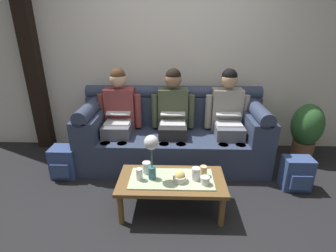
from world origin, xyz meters
The scene contains 18 objects.
ground_plane centered at (0.00, 0.00, 0.00)m, with size 14.00×14.00×0.00m, color black.
back_wall_patterned centered at (0.00, 1.70, 1.45)m, with size 6.00×0.12×2.90m, color silver.
timber_pillar centered at (-1.92, 1.58, 1.45)m, with size 0.20×0.20×2.90m, color black.
couch centered at (0.00, 1.17, 0.37)m, with size 2.34×0.88×0.96m.
person_left centered at (-0.70, 1.17, 0.66)m, with size 0.56×0.67×1.22m.
person_middle centered at (0.00, 1.17, 0.66)m, with size 0.56×0.67×1.22m.
person_right centered at (0.70, 1.17, 0.66)m, with size 0.56×0.67×1.22m.
coffee_table centered at (0.00, 0.16, 0.31)m, with size 1.02×0.52×0.36m.
flower_vase centered at (-0.18, 0.15, 0.67)m, with size 0.13×0.13×0.45m.
snack_bowl centered at (0.08, 0.12, 0.40)m, with size 0.13×0.13×0.11m.
cup_near_left centered at (-0.25, 0.25, 0.42)m, with size 0.08×0.08×0.11m, color silver.
cup_near_right centered at (0.23, 0.15, 0.42)m, with size 0.08×0.08×0.12m, color silver.
cup_far_center centered at (-0.30, 0.13, 0.42)m, with size 0.06×0.06×0.12m, color white.
cup_far_left centered at (0.31, 0.22, 0.41)m, with size 0.07×0.07×0.10m, color #DBB77A.
cup_far_right centered at (0.31, 0.07, 0.40)m, with size 0.08×0.08×0.08m, color white.
backpack_left centered at (-1.29, 0.73, 0.18)m, with size 0.30×0.29×0.37m.
backpack_right centered at (1.38, 0.55, 0.18)m, with size 0.31×0.25×0.37m.
potted_plant centered at (1.76, 1.24, 0.43)m, with size 0.40×0.40×0.78m.
Camera 1 is at (0.03, -1.92, 1.73)m, focal length 27.32 mm.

